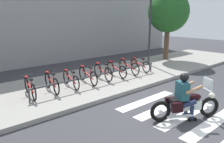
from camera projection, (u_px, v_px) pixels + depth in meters
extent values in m
plane|color=#38383D|center=(188.00, 114.00, 6.97)|extent=(48.00, 48.00, 0.00)
cube|color=gray|center=(97.00, 80.00, 10.40)|extent=(24.00, 4.40, 0.15)
cube|color=white|center=(211.00, 124.00, 6.31)|extent=(2.80, 0.40, 0.01)
cube|color=white|center=(186.00, 115.00, 6.89)|extent=(2.80, 0.40, 0.01)
cube|color=white|center=(165.00, 107.00, 7.47)|extent=(2.80, 0.40, 0.01)
cube|color=white|center=(147.00, 100.00, 8.06)|extent=(2.80, 0.40, 0.01)
torus|color=black|center=(209.00, 107.00, 6.70)|extent=(0.61, 0.41, 0.63)
cylinder|color=silver|center=(209.00, 107.00, 6.70)|extent=(0.15, 0.14, 0.11)
torus|color=black|center=(160.00, 111.00, 6.38)|extent=(0.61, 0.41, 0.63)
cylinder|color=silver|center=(160.00, 111.00, 6.38)|extent=(0.15, 0.14, 0.11)
cube|color=silver|center=(186.00, 105.00, 6.51)|extent=(0.90, 0.67, 0.28)
ellipsoid|color=black|center=(193.00, 97.00, 6.50)|extent=(0.59, 0.50, 0.22)
cube|color=black|center=(179.00, 100.00, 6.43)|extent=(0.63, 0.52, 0.10)
cube|color=black|center=(170.00, 102.00, 6.63)|extent=(0.34, 0.26, 0.28)
cube|color=black|center=(177.00, 107.00, 6.21)|extent=(0.34, 0.26, 0.28)
cylinder|color=silver|center=(206.00, 90.00, 6.53)|extent=(0.33, 0.55, 0.03)
sphere|color=white|center=(212.00, 95.00, 6.62)|extent=(0.18, 0.18, 0.18)
cube|color=silver|center=(208.00, 84.00, 6.49)|extent=(0.23, 0.37, 0.32)
cylinder|color=silver|center=(180.00, 116.00, 6.35)|extent=(0.72, 0.46, 0.08)
cube|color=#1E4C59|center=(182.00, 91.00, 6.37)|extent=(0.42, 0.48, 0.52)
sphere|color=black|center=(184.00, 77.00, 6.28)|extent=(0.26, 0.26, 0.26)
cylinder|color=#9E7051|center=(186.00, 85.00, 6.60)|extent=(0.50, 0.33, 0.26)
cylinder|color=#9E7051|center=(194.00, 90.00, 6.19)|extent=(0.50, 0.33, 0.26)
cylinder|color=#1E284C|center=(183.00, 100.00, 6.64)|extent=(0.45, 0.34, 0.24)
cylinder|color=#1E284C|center=(186.00, 109.00, 6.74)|extent=(0.11, 0.11, 0.47)
cube|color=black|center=(187.00, 115.00, 6.79)|extent=(0.26, 0.20, 0.08)
cylinder|color=#1E284C|center=(189.00, 104.00, 6.33)|extent=(0.45, 0.34, 0.24)
cylinder|color=#1E284C|center=(192.00, 114.00, 6.43)|extent=(0.11, 0.11, 0.47)
cube|color=black|center=(192.00, 119.00, 6.49)|extent=(0.26, 0.20, 0.08)
torus|color=black|center=(27.00, 85.00, 8.41)|extent=(0.13, 0.61, 0.61)
torus|color=black|center=(34.00, 92.00, 7.57)|extent=(0.13, 0.61, 0.61)
cylinder|color=red|center=(30.00, 87.00, 7.98)|extent=(0.19, 0.92, 0.25)
cylinder|color=red|center=(31.00, 84.00, 7.73)|extent=(0.04, 0.04, 0.37)
cube|color=black|center=(31.00, 79.00, 7.69)|extent=(0.13, 0.21, 0.06)
cylinder|color=black|center=(26.00, 75.00, 8.23)|extent=(0.48, 0.10, 0.03)
cube|color=red|center=(26.00, 76.00, 8.33)|extent=(0.12, 0.29, 0.04)
torus|color=black|center=(48.00, 80.00, 8.94)|extent=(0.14, 0.65, 0.65)
torus|color=black|center=(56.00, 87.00, 8.12)|extent=(0.14, 0.65, 0.65)
cylinder|color=red|center=(52.00, 82.00, 8.52)|extent=(0.18, 0.90, 0.25)
cylinder|color=red|center=(54.00, 79.00, 8.27)|extent=(0.04, 0.04, 0.40)
cube|color=black|center=(53.00, 74.00, 8.22)|extent=(0.13, 0.21, 0.06)
cylinder|color=black|center=(48.00, 70.00, 8.76)|extent=(0.48, 0.10, 0.03)
cube|color=red|center=(47.00, 72.00, 8.86)|extent=(0.12, 0.29, 0.04)
torus|color=black|center=(66.00, 77.00, 9.51)|extent=(0.13, 0.59, 0.59)
torus|color=black|center=(76.00, 83.00, 8.66)|extent=(0.13, 0.59, 0.59)
cylinder|color=red|center=(71.00, 78.00, 9.07)|extent=(0.19, 0.94, 0.26)
cylinder|color=red|center=(73.00, 76.00, 8.82)|extent=(0.04, 0.04, 0.36)
cube|color=black|center=(73.00, 72.00, 8.78)|extent=(0.13, 0.21, 0.06)
cylinder|color=black|center=(67.00, 69.00, 9.33)|extent=(0.48, 0.10, 0.03)
cube|color=red|center=(66.00, 70.00, 9.44)|extent=(0.12, 0.29, 0.04)
torus|color=black|center=(82.00, 73.00, 10.07)|extent=(0.14, 0.63, 0.63)
torus|color=black|center=(94.00, 79.00, 9.19)|extent=(0.14, 0.63, 0.63)
cylinder|color=red|center=(88.00, 74.00, 9.61)|extent=(0.19, 0.97, 0.26)
cylinder|color=red|center=(91.00, 72.00, 9.35)|extent=(0.04, 0.04, 0.39)
cube|color=black|center=(90.00, 68.00, 9.31)|extent=(0.13, 0.21, 0.06)
cylinder|color=black|center=(83.00, 65.00, 9.88)|extent=(0.48, 0.10, 0.03)
cube|color=red|center=(82.00, 66.00, 9.98)|extent=(0.12, 0.29, 0.04)
torus|color=black|center=(98.00, 70.00, 10.56)|extent=(0.14, 0.66, 0.66)
torus|color=black|center=(108.00, 75.00, 9.78)|extent=(0.14, 0.66, 0.66)
cylinder|color=red|center=(103.00, 71.00, 10.15)|extent=(0.18, 0.85, 0.24)
cylinder|color=red|center=(106.00, 68.00, 9.92)|extent=(0.04, 0.04, 0.40)
cube|color=black|center=(106.00, 64.00, 9.87)|extent=(0.13, 0.21, 0.06)
cylinder|color=black|center=(99.00, 62.00, 10.38)|extent=(0.48, 0.10, 0.03)
cube|color=red|center=(98.00, 63.00, 10.47)|extent=(0.12, 0.29, 0.04)
torus|color=black|center=(111.00, 68.00, 11.15)|extent=(0.14, 0.62, 0.62)
torus|color=black|center=(123.00, 72.00, 10.30)|extent=(0.14, 0.62, 0.62)
cylinder|color=red|center=(116.00, 69.00, 10.71)|extent=(0.19, 0.93, 0.25)
cylinder|color=red|center=(120.00, 66.00, 10.46)|extent=(0.04, 0.04, 0.38)
cube|color=black|center=(120.00, 63.00, 10.41)|extent=(0.13, 0.21, 0.06)
cylinder|color=black|center=(112.00, 60.00, 10.96)|extent=(0.48, 0.10, 0.03)
cube|color=red|center=(111.00, 61.00, 11.07)|extent=(0.12, 0.29, 0.04)
torus|color=black|center=(123.00, 65.00, 11.69)|extent=(0.14, 0.64, 0.64)
torus|color=black|center=(135.00, 69.00, 10.84)|extent=(0.14, 0.64, 0.64)
cylinder|color=red|center=(129.00, 66.00, 11.25)|extent=(0.19, 0.93, 0.25)
cylinder|color=red|center=(132.00, 64.00, 11.00)|extent=(0.04, 0.04, 0.39)
cube|color=black|center=(132.00, 60.00, 10.95)|extent=(0.13, 0.21, 0.06)
cylinder|color=black|center=(124.00, 58.00, 11.50)|extent=(0.48, 0.10, 0.03)
cube|color=red|center=(123.00, 59.00, 11.61)|extent=(0.12, 0.29, 0.04)
torus|color=black|center=(134.00, 64.00, 12.23)|extent=(0.13, 0.59, 0.59)
torus|color=black|center=(146.00, 67.00, 11.41)|extent=(0.13, 0.59, 0.59)
cylinder|color=red|center=(140.00, 64.00, 11.81)|extent=(0.18, 0.90, 0.25)
cylinder|color=red|center=(143.00, 62.00, 11.57)|extent=(0.04, 0.04, 0.36)
cube|color=black|center=(143.00, 59.00, 11.52)|extent=(0.13, 0.21, 0.06)
cylinder|color=black|center=(135.00, 57.00, 12.05)|extent=(0.48, 0.10, 0.03)
cube|color=red|center=(134.00, 58.00, 12.15)|extent=(0.12, 0.29, 0.04)
cylinder|color=#333338|center=(103.00, 74.00, 9.47)|extent=(6.57, 0.07, 0.07)
cylinder|color=#333338|center=(29.00, 96.00, 7.45)|extent=(0.06, 0.06, 0.45)
cylinder|color=#333338|center=(151.00, 68.00, 11.60)|extent=(0.06, 0.06, 0.45)
cylinder|color=#2D2D33|center=(150.00, 33.00, 12.92)|extent=(0.12, 0.12, 4.16)
cylinder|color=brown|center=(166.00, 44.00, 14.92)|extent=(0.32, 0.32, 2.37)
sphere|color=#235B23|center=(168.00, 12.00, 14.41)|extent=(2.69, 2.69, 2.69)
cube|color=gray|center=(41.00, 10.00, 13.75)|extent=(24.00, 1.20, 6.77)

